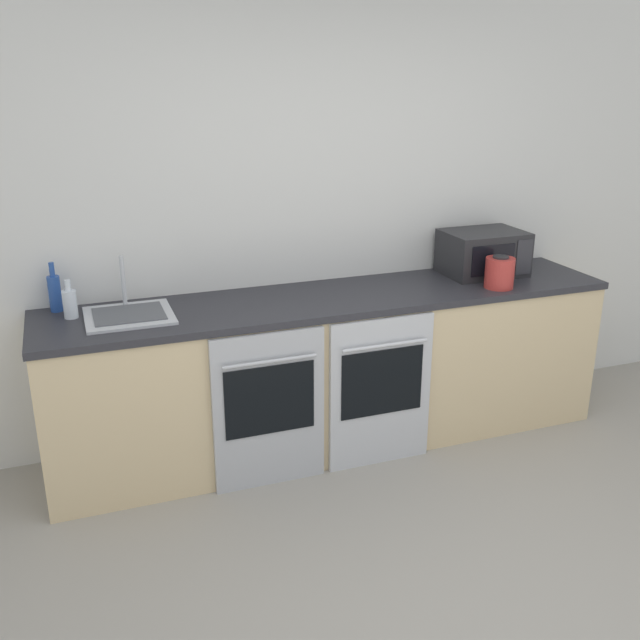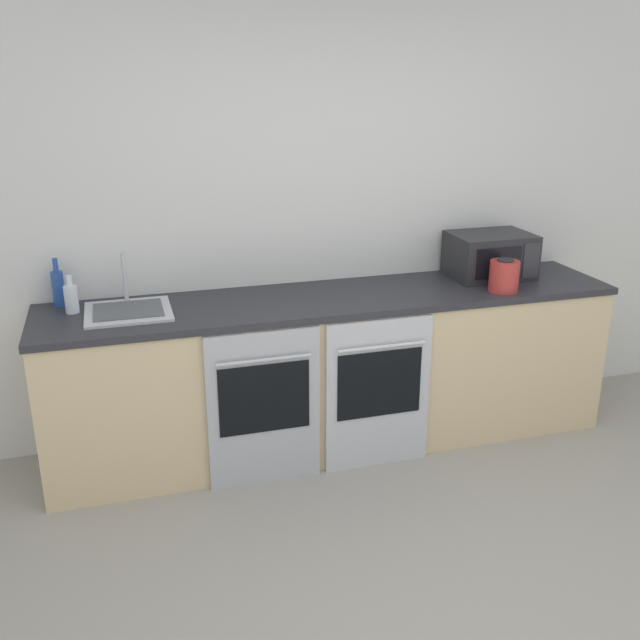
{
  "view_description": "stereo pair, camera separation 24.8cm",
  "coord_description": "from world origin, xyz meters",
  "px_view_note": "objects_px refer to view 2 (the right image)",
  "views": [
    {
      "loc": [
        -1.43,
        -1.87,
        2.16
      ],
      "look_at": [
        -0.09,
        1.77,
        0.79
      ],
      "focal_mm": 40.0,
      "sensor_mm": 36.0,
      "label": 1
    },
    {
      "loc": [
        -1.19,
        -1.95,
        2.16
      ],
      "look_at": [
        -0.09,
        1.77,
        0.79
      ],
      "focal_mm": 40.0,
      "sensor_mm": 36.0,
      "label": 2
    }
  ],
  "objects_px": {
    "sink": "(128,310)",
    "kettle": "(504,276)",
    "bottle_blue": "(58,287)",
    "bottle_clear": "(71,298)",
    "microwave": "(490,255)",
    "oven_left": "(264,408)",
    "oven_right": "(378,393)"
  },
  "relations": [
    {
      "from": "sink",
      "to": "kettle",
      "type": "bearing_deg",
      "value": -5.84
    },
    {
      "from": "bottle_blue",
      "to": "kettle",
      "type": "distance_m",
      "value": 2.52
    },
    {
      "from": "bottle_clear",
      "to": "microwave",
      "type": "bearing_deg",
      "value": -0.09
    },
    {
      "from": "microwave",
      "to": "bottle_clear",
      "type": "xyz_separation_m",
      "value": [
        -2.48,
        0.0,
        -0.06
      ]
    },
    {
      "from": "oven_left",
      "to": "oven_right",
      "type": "xyz_separation_m",
      "value": [
        0.65,
        0.0,
        0.0
      ]
    },
    {
      "from": "oven_left",
      "to": "sink",
      "type": "distance_m",
      "value": 0.9
    },
    {
      "from": "microwave",
      "to": "bottle_clear",
      "type": "bearing_deg",
      "value": 179.91
    },
    {
      "from": "kettle",
      "to": "oven_left",
      "type": "bearing_deg",
      "value": -174.15
    },
    {
      "from": "oven_left",
      "to": "sink",
      "type": "height_order",
      "value": "sink"
    },
    {
      "from": "kettle",
      "to": "bottle_clear",
      "type": "bearing_deg",
      "value": 172.84
    },
    {
      "from": "oven_left",
      "to": "kettle",
      "type": "distance_m",
      "value": 1.59
    },
    {
      "from": "oven_right",
      "to": "bottle_blue",
      "type": "relative_size",
      "value": 3.28
    },
    {
      "from": "kettle",
      "to": "sink",
      "type": "distance_m",
      "value": 2.14
    },
    {
      "from": "bottle_clear",
      "to": "kettle",
      "type": "xyz_separation_m",
      "value": [
        2.41,
        -0.3,
        0.01
      ]
    },
    {
      "from": "oven_left",
      "to": "oven_right",
      "type": "relative_size",
      "value": 1.0
    },
    {
      "from": "microwave",
      "to": "bottle_blue",
      "type": "bearing_deg",
      "value": 176.71
    },
    {
      "from": "microwave",
      "to": "sink",
      "type": "bearing_deg",
      "value": -177.88
    },
    {
      "from": "oven_left",
      "to": "kettle",
      "type": "relative_size",
      "value": 4.59
    },
    {
      "from": "oven_left",
      "to": "oven_right",
      "type": "height_order",
      "value": "same"
    },
    {
      "from": "bottle_blue",
      "to": "microwave",
      "type": "bearing_deg",
      "value": -3.29
    },
    {
      "from": "oven_right",
      "to": "sink",
      "type": "xyz_separation_m",
      "value": [
        -1.3,
        0.37,
        0.5
      ]
    },
    {
      "from": "bottle_blue",
      "to": "bottle_clear",
      "type": "height_order",
      "value": "bottle_blue"
    },
    {
      "from": "bottle_clear",
      "to": "kettle",
      "type": "bearing_deg",
      "value": -7.16
    },
    {
      "from": "oven_left",
      "to": "kettle",
      "type": "height_order",
      "value": "kettle"
    },
    {
      "from": "sink",
      "to": "bottle_blue",
      "type": "bearing_deg",
      "value": 147.21
    },
    {
      "from": "bottle_clear",
      "to": "sink",
      "type": "xyz_separation_m",
      "value": [
        0.28,
        -0.09,
        -0.06
      ]
    },
    {
      "from": "microwave",
      "to": "bottle_blue",
      "type": "xyz_separation_m",
      "value": [
        -2.55,
        0.15,
        -0.03
      ]
    },
    {
      "from": "kettle",
      "to": "bottle_blue",
      "type": "bearing_deg",
      "value": 169.82
    },
    {
      "from": "bottle_blue",
      "to": "kettle",
      "type": "bearing_deg",
      "value": -10.18
    },
    {
      "from": "bottle_blue",
      "to": "oven_left",
      "type": "bearing_deg",
      "value": -30.77
    },
    {
      "from": "oven_left",
      "to": "bottle_clear",
      "type": "relative_size",
      "value": 4.3
    },
    {
      "from": "kettle",
      "to": "oven_right",
      "type": "bearing_deg",
      "value": -169.6
    }
  ]
}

